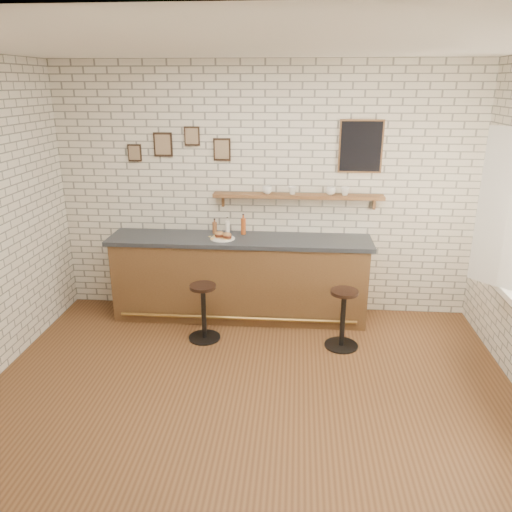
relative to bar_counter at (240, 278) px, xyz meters
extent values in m
plane|color=brown|center=(0.27, -1.70, -0.51)|extent=(5.00, 5.00, 0.00)
cube|color=brown|center=(0.00, 0.00, -0.03)|extent=(3.00, 0.58, 0.96)
cube|color=#2D333A|center=(0.00, 0.00, 0.48)|extent=(3.10, 0.62, 0.05)
cylinder|color=olive|center=(0.00, -0.32, -0.39)|extent=(2.79, 0.04, 0.04)
cylinder|color=white|center=(-0.19, -0.06, 0.51)|extent=(0.28, 0.28, 0.01)
cylinder|color=#EEC854|center=(-0.14, -0.05, 0.52)|extent=(0.05, 0.05, 0.00)
cylinder|color=#EEC854|center=(-0.16, -0.07, 0.52)|extent=(0.05, 0.05, 0.00)
cylinder|color=#EEC854|center=(-0.30, 0.01, 0.52)|extent=(0.06, 0.06, 0.00)
cylinder|color=#EEC854|center=(-0.15, -0.02, 0.52)|extent=(0.06, 0.06, 0.00)
cylinder|color=#EEC854|center=(-0.30, -0.10, 0.52)|extent=(0.06, 0.06, 0.00)
cylinder|color=#EEC854|center=(-0.14, -0.05, 0.52)|extent=(0.04, 0.04, 0.00)
cylinder|color=#EEC854|center=(-0.19, -0.11, 0.52)|extent=(0.05, 0.05, 0.00)
cylinder|color=#EEC854|center=(-0.31, -0.12, 0.52)|extent=(0.04, 0.04, 0.00)
cylinder|color=#EEC854|center=(-0.34, -0.04, 0.52)|extent=(0.05, 0.05, 0.00)
cylinder|color=#EEC854|center=(-0.15, -0.11, 0.52)|extent=(0.06, 0.06, 0.00)
cylinder|color=#EEC854|center=(-0.29, -0.04, 0.52)|extent=(0.04, 0.04, 0.00)
cylinder|color=#EEC854|center=(-0.16, -0.08, 0.52)|extent=(0.05, 0.05, 0.00)
cylinder|color=brown|center=(-0.32, 0.16, 0.57)|extent=(0.06, 0.06, 0.14)
cylinder|color=brown|center=(-0.32, 0.16, 0.66)|extent=(0.02, 0.02, 0.03)
cylinder|color=black|center=(-0.32, 0.16, 0.68)|extent=(0.02, 0.02, 0.01)
cylinder|color=silver|center=(-0.16, 0.16, 0.58)|extent=(0.05, 0.05, 0.16)
cylinder|color=silver|center=(-0.16, 0.16, 0.68)|extent=(0.02, 0.02, 0.04)
cylinder|color=black|center=(-0.16, 0.16, 0.70)|extent=(0.02, 0.02, 0.01)
cylinder|color=#A2451A|center=(0.03, 0.16, 0.60)|extent=(0.06, 0.06, 0.19)
cylinder|color=#A2451A|center=(0.03, 0.16, 0.72)|extent=(0.02, 0.02, 0.04)
cylinder|color=black|center=(0.03, 0.16, 0.75)|extent=(0.02, 0.02, 0.01)
cylinder|color=yellow|center=(0.03, 0.16, 0.57)|extent=(0.05, 0.05, 0.13)
cylinder|color=yellow|center=(0.03, 0.16, 0.65)|extent=(0.02, 0.02, 0.03)
cylinder|color=maroon|center=(0.03, 0.16, 0.67)|extent=(0.03, 0.03, 0.01)
cylinder|color=black|center=(-0.34, -0.61, -0.50)|extent=(0.36, 0.36, 0.02)
cylinder|color=black|center=(-0.34, -0.61, -0.19)|extent=(0.05, 0.05, 0.60)
cylinder|color=black|center=(-0.34, -0.61, 0.13)|extent=(0.35, 0.35, 0.04)
cylinder|color=black|center=(1.19, -0.67, -0.50)|extent=(0.37, 0.37, 0.02)
cylinder|color=black|center=(1.19, -0.67, -0.18)|extent=(0.06, 0.06, 0.61)
cylinder|color=black|center=(1.19, -0.67, 0.14)|extent=(0.38, 0.38, 0.04)
cube|color=brown|center=(0.67, 0.20, 0.97)|extent=(2.00, 0.18, 0.04)
cube|color=brown|center=(-0.23, 0.27, 0.89)|extent=(0.03, 0.04, 0.16)
cube|color=brown|center=(1.57, 0.27, 0.89)|extent=(0.03, 0.04, 0.16)
imported|color=white|center=(0.31, 0.20, 1.04)|extent=(0.12, 0.12, 0.09)
imported|color=white|center=(0.61, 0.20, 1.04)|extent=(0.14, 0.14, 0.09)
imported|color=white|center=(1.05, 0.20, 1.04)|extent=(0.15, 0.15, 0.09)
imported|color=white|center=(1.22, 0.20, 1.04)|extent=(0.14, 0.14, 0.09)
cube|color=black|center=(-0.93, 0.28, 1.54)|extent=(0.22, 0.02, 0.28)
cube|color=black|center=(-0.58, 0.28, 1.64)|extent=(0.18, 0.02, 0.22)
cube|color=black|center=(-0.23, 0.28, 1.49)|extent=(0.20, 0.02, 0.26)
cube|color=black|center=(-1.28, 0.28, 1.44)|extent=(0.16, 0.02, 0.20)
cube|color=black|center=(1.37, 0.28, 1.54)|extent=(0.46, 0.02, 0.56)
camera|label=1|loc=(0.66, -5.58, 2.23)|focal=35.00mm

